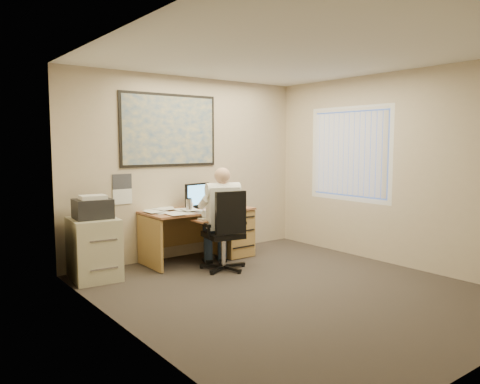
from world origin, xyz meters
TOP-DOWN VIEW (x-y plane):
  - room_shell at (0.00, 0.00)m, footprint 4.00×4.50m
  - desk at (0.25, 1.90)m, footprint 1.60×0.97m
  - world_map at (-0.33, 2.23)m, footprint 1.56×0.03m
  - wall_calendar at (-1.08, 2.24)m, footprint 0.28×0.01m
  - window_blinds at (1.97, 0.80)m, footprint 0.06×1.40m
  - filing_cabinet at (-1.64, 1.85)m, footprint 0.61×0.71m
  - office_chair at (-0.08, 1.17)m, footprint 0.76×0.76m
  - person at (-0.09, 1.25)m, footprint 0.81×0.97m

SIDE VIEW (x-z plane):
  - office_chair at x=-0.08m, z-range -0.23..0.86m
  - desk at x=0.25m, z-range -0.11..1.00m
  - filing_cabinet at x=-1.64m, z-range -0.07..0.99m
  - person at x=-0.09m, z-range 0.00..1.39m
  - wall_calendar at x=-1.08m, z-range 0.87..1.29m
  - room_shell at x=0.00m, z-range 0.00..2.70m
  - window_blinds at x=1.97m, z-range 0.90..2.20m
  - world_map at x=-0.33m, z-range 1.37..2.43m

